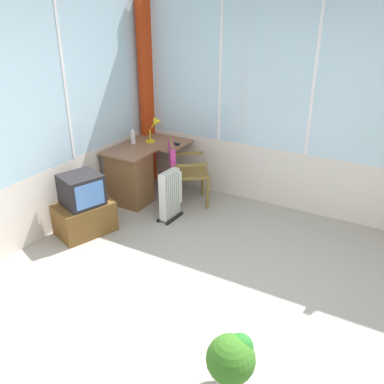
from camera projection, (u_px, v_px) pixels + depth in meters
ground at (224, 315)px, 3.74m from camera, size 5.54×5.79×0.06m
north_window_panel at (12, 126)px, 4.23m from camera, size 4.54×0.07×2.74m
east_window_panel at (312, 107)px, 4.95m from camera, size 0.07×4.79×2.74m
curtain_corner at (147, 93)px, 5.90m from camera, size 0.23×0.10×2.64m
desk at (131, 175)px, 5.60m from camera, size 1.11×0.80×0.72m
desk_lamp at (156, 126)px, 5.75m from camera, size 0.23×0.20×0.34m
tv_remote at (175, 144)px, 5.70m from camera, size 0.06×0.15×0.02m
spray_bottle at (133, 136)px, 5.70m from camera, size 0.06×0.06×0.22m
wooden_armchair at (180, 165)px, 5.48m from camera, size 0.67×0.67×0.85m
tv_on_stand at (84, 208)px, 4.87m from camera, size 0.75×0.63×0.73m
space_heater at (171, 194)px, 5.20m from camera, size 0.39×0.19×0.64m
potted_plant at (232, 360)px, 2.90m from camera, size 0.35×0.35×0.45m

